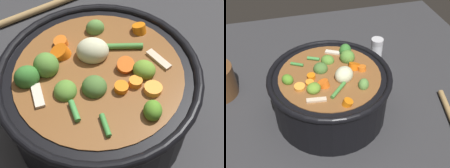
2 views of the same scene
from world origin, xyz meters
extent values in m
plane|color=#2D2D30|center=(0.00, 0.00, 0.00)|extent=(1.10, 1.10, 0.00)
cylinder|color=black|center=(0.00, 0.00, 0.06)|extent=(0.28, 0.28, 0.12)
torus|color=black|center=(0.00, 0.00, 0.12)|extent=(0.30, 0.30, 0.01)
cylinder|color=brown|center=(0.00, 0.00, 0.07)|extent=(0.24, 0.24, 0.12)
ellipsoid|color=#56853D|center=(0.07, -0.06, 0.13)|extent=(0.04, 0.04, 0.03)
ellipsoid|color=#548430|center=(0.01, 0.05, 0.13)|extent=(0.05, 0.05, 0.03)
ellipsoid|color=olive|center=(-0.05, -0.04, 0.13)|extent=(0.04, 0.04, 0.02)
ellipsoid|color=#528433|center=(0.06, 0.05, 0.13)|extent=(0.04, 0.04, 0.04)
ellipsoid|color=#34722C|center=(0.06, 0.08, 0.13)|extent=(0.04, 0.04, 0.04)
ellipsoid|color=#466D30|center=(-0.02, 0.02, 0.13)|extent=(0.04, 0.04, 0.03)
ellipsoid|color=#508725|center=(-0.10, 0.00, 0.13)|extent=(0.04, 0.04, 0.03)
cylinder|color=orange|center=(-0.05, -0.02, 0.13)|extent=(0.02, 0.02, 0.01)
cylinder|color=orange|center=(0.01, -0.10, 0.13)|extent=(0.03, 0.03, 0.02)
cylinder|color=orange|center=(-0.02, -0.03, 0.13)|extent=(0.04, 0.04, 0.03)
cylinder|color=orange|center=(0.06, 0.01, 0.13)|extent=(0.04, 0.04, 0.02)
cylinder|color=orange|center=(-0.04, 0.00, 0.13)|extent=(0.03, 0.03, 0.02)
cylinder|color=orange|center=(0.08, 0.00, 0.13)|extent=(0.02, 0.03, 0.02)
cylinder|color=orange|center=(-0.08, -0.03, 0.13)|extent=(0.03, 0.03, 0.01)
ellipsoid|color=beige|center=(0.03, -0.02, 0.13)|extent=(0.06, 0.06, 0.04)
cylinder|color=#408D40|center=(-0.03, 0.07, 0.13)|extent=(0.03, 0.02, 0.01)
cylinder|color=#3A8237|center=(-0.07, 0.06, 0.13)|extent=(0.03, 0.02, 0.01)
cylinder|color=#408036|center=(0.01, -0.06, 0.13)|extent=(0.04, 0.05, 0.01)
cube|color=beige|center=(0.03, 0.09, 0.13)|extent=(0.04, 0.03, 0.01)
cube|color=beige|center=(-0.05, -0.08, 0.13)|extent=(0.04, 0.02, 0.01)
cylinder|color=#987748|center=(0.29, -0.13, 0.01)|extent=(0.08, 0.25, 0.02)
camera|label=1|loc=(-0.22, 0.20, 0.49)|focal=53.55mm
camera|label=2|loc=(-0.11, -0.50, 0.55)|focal=45.38mm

